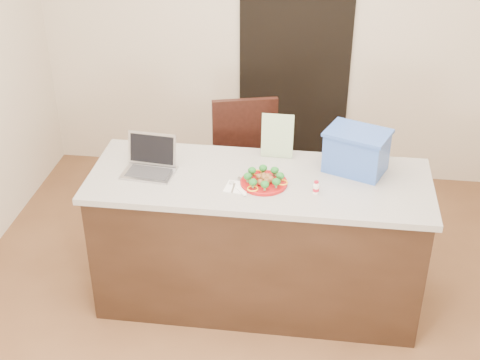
# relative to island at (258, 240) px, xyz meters

# --- Properties ---
(ground) EXTENTS (4.00, 4.00, 0.00)m
(ground) POSITION_rel_island_xyz_m (0.00, -0.25, -0.46)
(ground) COLOR brown
(ground) RESTS_ON ground
(room_shell) EXTENTS (4.00, 4.00, 4.00)m
(room_shell) POSITION_rel_island_xyz_m (0.00, -0.25, 1.16)
(room_shell) COLOR white
(room_shell) RESTS_ON ground
(doorway) EXTENTS (0.90, 0.02, 2.00)m
(doorway) POSITION_rel_island_xyz_m (0.10, 1.73, 0.54)
(doorway) COLOR black
(doorway) RESTS_ON ground
(island) EXTENTS (2.06, 0.76, 0.92)m
(island) POSITION_rel_island_xyz_m (0.00, 0.00, 0.00)
(island) COLOR black
(island) RESTS_ON ground
(plate) EXTENTS (0.28, 0.28, 0.02)m
(plate) POSITION_rel_island_xyz_m (0.03, -0.07, 0.47)
(plate) COLOR #990D0F
(plate) RESTS_ON island
(meatballs) EXTENTS (0.11, 0.11, 0.04)m
(meatballs) POSITION_rel_island_xyz_m (0.04, -0.06, 0.50)
(meatballs) COLOR brown
(meatballs) RESTS_ON plate
(broccoli) EXTENTS (0.24, 0.24, 0.04)m
(broccoli) POSITION_rel_island_xyz_m (0.03, -0.07, 0.51)
(broccoli) COLOR #16531C
(broccoli) RESTS_ON plate
(pepper_rings) EXTENTS (0.23, 0.26, 0.01)m
(pepper_rings) POSITION_rel_island_xyz_m (0.03, -0.07, 0.48)
(pepper_rings) COLOR orange
(pepper_rings) RESTS_ON plate
(napkin) EXTENTS (0.15, 0.15, 0.01)m
(napkin) POSITION_rel_island_xyz_m (-0.12, -0.13, 0.46)
(napkin) COLOR silver
(napkin) RESTS_ON island
(fork) EXTENTS (0.03, 0.13, 0.00)m
(fork) POSITION_rel_island_xyz_m (-0.14, -0.12, 0.47)
(fork) COLOR silver
(fork) RESTS_ON napkin
(knife) EXTENTS (0.09, 0.21, 0.01)m
(knife) POSITION_rel_island_xyz_m (-0.09, -0.15, 0.47)
(knife) COLOR white
(knife) RESTS_ON napkin
(yogurt_bottle) EXTENTS (0.04, 0.04, 0.08)m
(yogurt_bottle) POSITION_rel_island_xyz_m (0.34, -0.13, 0.49)
(yogurt_bottle) COLOR white
(yogurt_bottle) RESTS_ON island
(laptop) EXTENTS (0.32, 0.27, 0.22)m
(laptop) POSITION_rel_island_xyz_m (-0.67, 0.01, 0.52)
(laptop) COLOR #AAAAAF
(laptop) RESTS_ON island
(leaflet) EXTENTS (0.20, 0.05, 0.28)m
(leaflet) POSITION_rel_island_xyz_m (0.08, 0.29, 0.60)
(leaflet) COLOR silver
(leaflet) RESTS_ON island
(blue_box) EXTENTS (0.44, 0.38, 0.26)m
(blue_box) POSITION_rel_island_xyz_m (0.57, 0.17, 0.59)
(blue_box) COLOR #2E52A6
(blue_box) RESTS_ON island
(chair) EXTENTS (0.57, 0.58, 1.06)m
(chair) POSITION_rel_island_xyz_m (-0.19, 0.72, 0.14)
(chair) COLOR black
(chair) RESTS_ON ground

